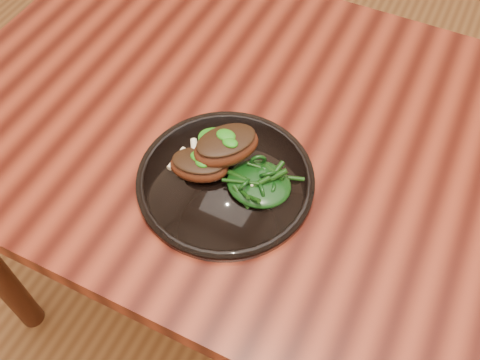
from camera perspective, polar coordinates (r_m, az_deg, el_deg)
name	(u,v)px	position (r m, az deg, el deg)	size (l,w,h in m)	color
desk	(364,191)	(1.00, 13.10, -1.11)	(1.60, 0.80, 0.75)	black
plate	(226,180)	(0.87, -1.55, 0.01)	(0.29, 0.29, 0.02)	black
lamb_chop_front	(199,165)	(0.86, -4.42, 1.61)	(0.11, 0.08, 0.04)	#431B0D
lamb_chop_back	(226,146)	(0.85, -1.54, 3.68)	(0.12, 0.13, 0.05)	#431B0D
herb_smear	(223,142)	(0.91, -1.83, 4.06)	(0.09, 0.06, 0.01)	#0C4F08
greens_heap	(259,181)	(0.84, 2.04, -0.13)	(0.10, 0.10, 0.04)	black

